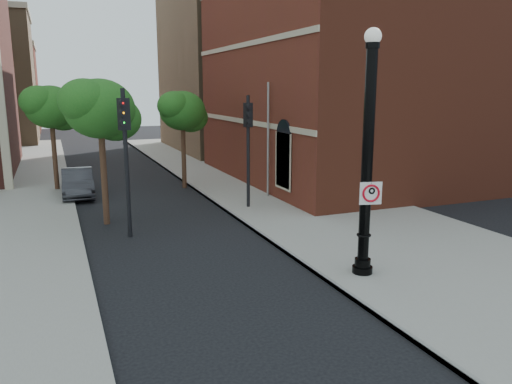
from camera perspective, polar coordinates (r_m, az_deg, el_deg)
name	(u,v)px	position (r m, az deg, el deg)	size (l,w,h in m)	color
ground	(258,292)	(13.40, 0.24, -11.39)	(120.00, 120.00, 0.00)	black
sidewalk_right	(294,197)	(24.47, 4.31, -0.53)	(8.00, 60.00, 0.12)	gray
curb_edge	(217,203)	(23.02, -4.53, -1.30)	(0.10, 60.00, 0.14)	gray
brick_wall_building	(413,72)	(32.76, 17.48, 13.00)	(22.30, 16.30, 12.50)	brown
bg_building_tan_b	(296,68)	(46.30, 4.54, 13.91)	(22.00, 14.00, 14.00)	#7D6244
lamppost	(367,168)	(13.94, 12.56, 2.73)	(0.58, 0.58, 6.81)	black
no_parking_sign	(371,193)	(13.95, 12.98, -0.12)	(0.62, 0.18, 0.63)	white
parked_car	(78,183)	(26.18, -19.70, 1.01)	(1.45, 4.15, 1.37)	#2C2C31
traffic_signal_left	(125,139)	(18.01, -14.75, 5.92)	(0.42, 0.47, 5.27)	black
traffic_signal_right	(248,134)	(21.60, -0.90, 6.70)	(0.35, 0.42, 4.97)	black
utility_pole	(268,142)	(23.89, 1.39, 5.79)	(0.11, 0.11, 5.54)	#999999
street_tree_a	(101,110)	(20.04, -17.32, 8.91)	(3.13, 2.83, 5.63)	#361F15
street_tree_b	(51,108)	(27.59, -22.34, 8.85)	(3.00, 2.71, 5.41)	#361F15
street_tree_c	(183,112)	(26.73, -8.36, 9.05)	(2.85, 2.57, 5.13)	#361F15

